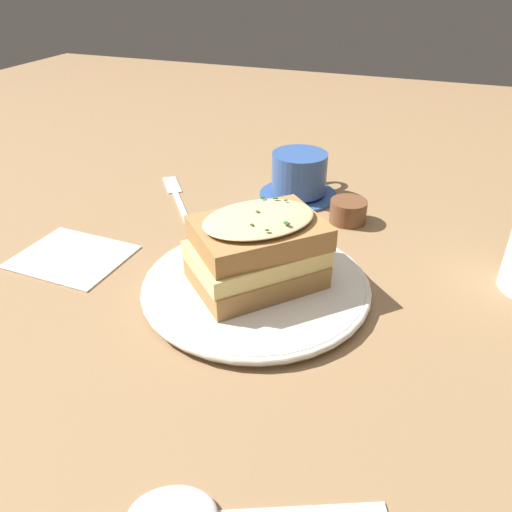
{
  "coord_description": "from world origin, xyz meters",
  "views": [
    {
      "loc": [
        -0.17,
        0.42,
        0.33
      ],
      "look_at": [
        -0.01,
        -0.01,
        0.05
      ],
      "focal_mm": 35.0,
      "sensor_mm": 36.0,
      "label": 1
    }
  ],
  "objects": [
    {
      "name": "ground_plane",
      "position": [
        0.0,
        0.0,
        0.0
      ],
      "size": [
        2.4,
        2.4,
        0.0
      ],
      "primitive_type": "plane",
      "color": "olive"
    },
    {
      "name": "condiment_pot",
      "position": [
        -0.07,
        -0.22,
        0.02
      ],
      "size": [
        0.05,
        0.05,
        0.03
      ],
      "primitive_type": "cylinder",
      "color": "brown",
      "rests_on": "ground_plane"
    },
    {
      "name": "dinner_plate",
      "position": [
        -0.01,
        -0.01,
        0.01
      ],
      "size": [
        0.26,
        0.26,
        0.01
      ],
      "color": "silver",
      "rests_on": "ground_plane"
    },
    {
      "name": "napkin",
      "position": [
        0.23,
        -0.0,
        0.0
      ],
      "size": [
        0.14,
        0.11,
        0.0
      ],
      "primitive_type": "cube",
      "rotation": [
        0.0,
        0.0,
        -0.04
      ],
      "color": "silver",
      "rests_on": "ground_plane"
    },
    {
      "name": "teacup_with_saucer",
      "position": [
        0.02,
        -0.28,
        0.03
      ],
      "size": [
        0.12,
        0.14,
        0.07
      ],
      "rotation": [
        0.0,
        0.0,
        4.57
      ],
      "color": "#33569E",
      "rests_on": "ground_plane"
    },
    {
      "name": "fork",
      "position": [
        0.21,
        -0.22,
        0.0
      ],
      "size": [
        0.12,
        0.15,
        0.0
      ],
      "rotation": [
        0.0,
        0.0,
        3.8
      ],
      "color": "silver",
      "rests_on": "ground_plane"
    },
    {
      "name": "sandwich",
      "position": [
        -0.01,
        -0.02,
        0.05
      ],
      "size": [
        0.16,
        0.17,
        0.08
      ],
      "rotation": [
        0.0,
        0.0,
        0.83
      ],
      "color": "#A37542",
      "rests_on": "dinner_plate"
    }
  ]
}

